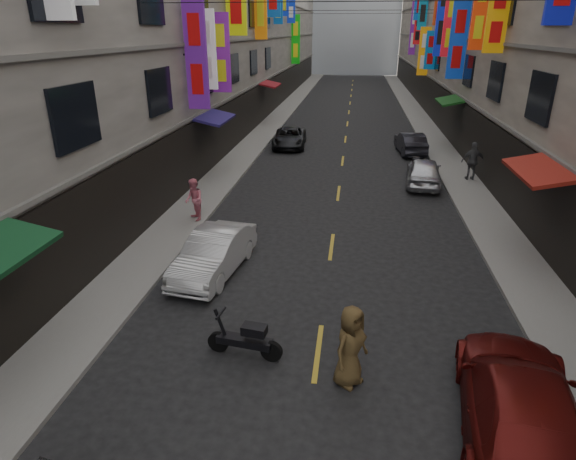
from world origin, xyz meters
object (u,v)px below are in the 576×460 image
(car_left_far, at_px, (290,138))
(car_right_near, at_px, (521,407))
(scooter_crossing, at_px, (246,340))
(car_right_mid, at_px, (424,172))
(car_right_far, at_px, (410,143))
(pedestrian_lfar, at_px, (194,200))
(pedestrian_rfar, at_px, (473,161))
(car_left_mid, at_px, (214,253))
(pedestrian_crossing, at_px, (350,346))
(scooter_far_right, at_px, (414,167))

(car_left_far, height_order, car_right_near, car_right_near)
(scooter_crossing, distance_m, car_right_mid, 15.28)
(car_right_far, bearing_deg, scooter_crossing, 69.15)
(car_right_near, xyz_separation_m, car_right_mid, (0.21, 15.90, -0.06))
(pedestrian_lfar, distance_m, pedestrian_rfar, 13.80)
(car_left_mid, xyz_separation_m, pedestrian_rfar, (9.89, 11.14, 0.39))
(car_left_mid, height_order, car_right_near, car_right_near)
(car_left_far, xyz_separation_m, pedestrian_rfar, (9.91, -6.42, 0.46))
(car_right_near, height_order, pedestrian_crossing, pedestrian_crossing)
(car_left_far, bearing_deg, car_left_mid, -93.28)
(car_left_mid, distance_m, car_left_far, 17.56)
(car_right_mid, bearing_deg, pedestrian_lfar, 39.40)
(pedestrian_rfar, bearing_deg, car_left_mid, 42.11)
(car_left_far, height_order, pedestrian_rfar, pedestrian_rfar)
(car_left_far, height_order, pedestrian_lfar, pedestrian_lfar)
(scooter_far_right, height_order, pedestrian_lfar, pedestrian_lfar)
(car_left_far, bearing_deg, scooter_far_right, -40.69)
(car_right_near, bearing_deg, car_right_mid, -82.43)
(car_left_mid, relative_size, car_right_near, 0.79)
(scooter_crossing, height_order, car_left_far, car_left_far)
(scooter_crossing, relative_size, pedestrian_crossing, 0.98)
(car_left_mid, height_order, pedestrian_lfar, pedestrian_lfar)
(car_left_mid, relative_size, pedestrian_crossing, 2.19)
(scooter_far_right, bearing_deg, scooter_crossing, 89.31)
(pedestrian_crossing, bearing_deg, pedestrian_rfar, 17.12)
(scooter_crossing, height_order, car_right_mid, car_right_mid)
(scooter_far_right, distance_m, car_right_mid, 1.78)
(scooter_far_right, xyz_separation_m, car_right_far, (0.24, 4.84, 0.20))
(pedestrian_lfar, xyz_separation_m, pedestrian_crossing, (6.13, -8.49, -0.02))
(scooter_far_right, bearing_deg, car_right_far, -74.83)
(scooter_far_right, height_order, car_left_far, car_left_far)
(car_right_near, distance_m, pedestrian_crossing, 3.27)
(pedestrian_rfar, xyz_separation_m, pedestrian_crossing, (-5.68, -15.65, -0.14))
(car_left_mid, height_order, pedestrian_crossing, pedestrian_crossing)
(scooter_crossing, bearing_deg, pedestrian_rfar, -19.84)
(car_right_near, relative_size, pedestrian_rfar, 2.70)
(scooter_far_right, xyz_separation_m, car_right_mid, (0.24, -1.75, 0.23))
(pedestrian_rfar, bearing_deg, car_left_far, -39.22)
(car_left_far, relative_size, pedestrian_lfar, 2.62)
(scooter_far_right, xyz_separation_m, car_right_near, (0.03, -17.65, 0.29))
(car_left_mid, bearing_deg, car_right_near, -29.86)
(pedestrian_rfar, relative_size, pedestrian_crossing, 1.02)
(car_right_near, relative_size, car_right_mid, 1.28)
(car_left_mid, height_order, pedestrian_rfar, pedestrian_rfar)
(scooter_crossing, bearing_deg, pedestrian_lfar, 33.67)
(car_right_near, bearing_deg, car_left_far, -64.20)
(car_right_near, relative_size, pedestrian_crossing, 2.75)
(car_left_mid, relative_size, car_right_mid, 1.02)
(car_left_mid, height_order, car_right_far, car_left_mid)
(car_left_mid, bearing_deg, pedestrian_crossing, -39.05)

